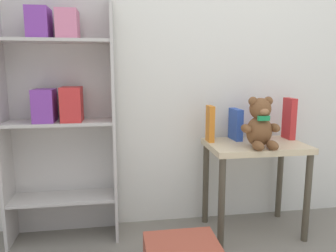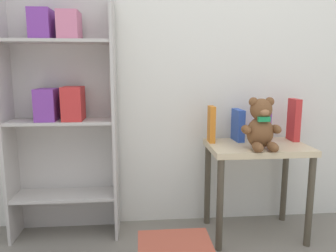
% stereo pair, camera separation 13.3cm
% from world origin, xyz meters
% --- Properties ---
extents(wall_back, '(4.80, 0.06, 2.50)m').
position_xyz_m(wall_back, '(0.00, 1.53, 1.25)').
color(wall_back, silver).
rests_on(wall_back, ground_plane).
extents(bookshelf_side, '(0.65, 0.24, 1.46)m').
position_xyz_m(bookshelf_side, '(-0.98, 1.39, 0.82)').
color(bookshelf_side, '#BCB7B2').
rests_on(bookshelf_side, ground_plane).
extents(display_table, '(0.60, 0.40, 0.59)m').
position_xyz_m(display_table, '(0.20, 1.26, 0.48)').
color(display_table, beige).
rests_on(display_table, ground_plane).
extents(teddy_bear, '(0.23, 0.21, 0.30)m').
position_xyz_m(teddy_bear, '(0.18, 1.15, 0.72)').
color(teddy_bear, brown).
rests_on(teddy_bear, display_table).
extents(book_standing_orange, '(0.04, 0.10, 0.23)m').
position_xyz_m(book_standing_orange, '(-0.06, 1.35, 0.70)').
color(book_standing_orange, orange).
rests_on(book_standing_orange, display_table).
extents(book_standing_blue, '(0.05, 0.15, 0.20)m').
position_xyz_m(book_standing_blue, '(0.11, 1.38, 0.69)').
color(book_standing_blue, '#2D51B7').
rests_on(book_standing_blue, display_table).
extents(book_standing_purple, '(0.02, 0.12, 0.21)m').
position_xyz_m(book_standing_purple, '(0.29, 1.36, 0.69)').
color(book_standing_purple, purple).
rests_on(book_standing_purple, display_table).
extents(book_standing_red, '(0.04, 0.12, 0.27)m').
position_xyz_m(book_standing_red, '(0.47, 1.35, 0.72)').
color(book_standing_red, red).
rests_on(book_standing_red, display_table).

